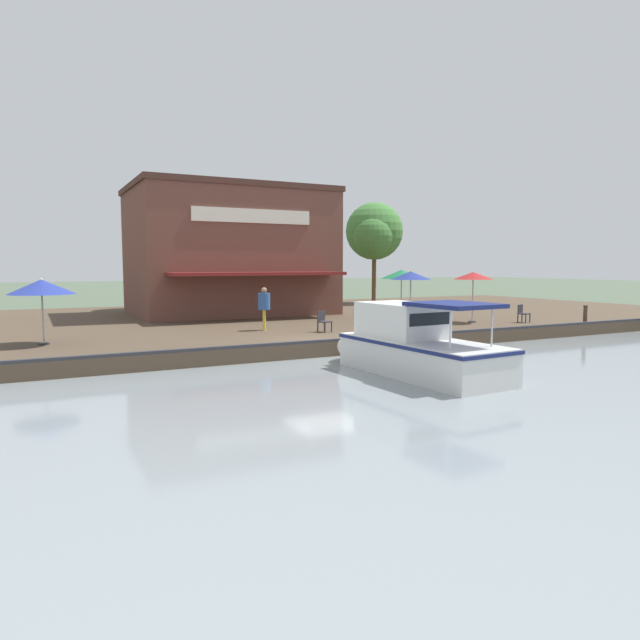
# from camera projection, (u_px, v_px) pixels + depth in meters

# --- Properties ---
(ground_plane) EXTENTS (220.00, 220.00, 0.00)m
(ground_plane) POSITION_uv_depth(u_px,v_px,m) (325.00, 359.00, 20.15)
(ground_plane) COLOR #4C5B47
(quay_deck) EXTENTS (22.00, 56.00, 0.60)m
(quay_deck) POSITION_uv_depth(u_px,v_px,m) (228.00, 323.00, 29.87)
(quay_deck) COLOR #4C3D2D
(quay_deck) RESTS_ON ground
(quay_edge_fender) EXTENTS (0.20, 50.40, 0.10)m
(quay_edge_fender) POSITION_uv_depth(u_px,v_px,m) (324.00, 341.00, 20.18)
(quay_edge_fender) COLOR #2D2D33
(quay_edge_fender) RESTS_ON quay_deck
(waterfront_restaurant) EXTENTS (9.59, 10.69, 7.01)m
(waterfront_restaurant) POSITION_uv_depth(u_px,v_px,m) (229.00, 251.00, 32.27)
(waterfront_restaurant) COLOR brown
(waterfront_restaurant) RESTS_ON quay_deck
(patio_umbrella_mid_patio_left) EXTENTS (2.19, 2.19, 2.28)m
(patio_umbrella_mid_patio_left) POSITION_uv_depth(u_px,v_px,m) (41.00, 287.00, 19.37)
(patio_umbrella_mid_patio_left) COLOR #B7B7B7
(patio_umbrella_mid_patio_left) RESTS_ON quay_deck
(patio_umbrella_by_entrance) EXTENTS (2.11, 2.11, 2.54)m
(patio_umbrella_by_entrance) POSITION_uv_depth(u_px,v_px,m) (402.00, 274.00, 28.28)
(patio_umbrella_by_entrance) COLOR #B7B7B7
(patio_umbrella_by_entrance) RESTS_ON quay_deck
(patio_umbrella_back_row) EXTENTS (1.79, 1.79, 2.49)m
(patio_umbrella_back_row) POSITION_uv_depth(u_px,v_px,m) (411.00, 276.00, 24.92)
(patio_umbrella_back_row) COLOR #B7B7B7
(patio_umbrella_back_row) RESTS_ON quay_deck
(patio_umbrella_near_quay_edge) EXTENTS (1.89, 1.89, 2.44)m
(patio_umbrella_near_quay_edge) POSITION_uv_depth(u_px,v_px,m) (473.00, 276.00, 27.04)
(patio_umbrella_near_quay_edge) COLOR #B7B7B7
(patio_umbrella_near_quay_edge) RESTS_ON quay_deck
(cafe_chair_under_first_umbrella) EXTENTS (0.54, 0.54, 0.85)m
(cafe_chair_under_first_umbrella) POSITION_uv_depth(u_px,v_px,m) (523.00, 312.00, 27.12)
(cafe_chair_under_first_umbrella) COLOR #2D2D33
(cafe_chair_under_first_umbrella) RESTS_ON quay_deck
(cafe_chair_back_row_seat) EXTENTS (0.56, 0.56, 0.85)m
(cafe_chair_back_row_seat) POSITION_uv_depth(u_px,v_px,m) (323.00, 320.00, 23.25)
(cafe_chair_back_row_seat) COLOR #2D2D33
(cafe_chair_back_row_seat) RESTS_ON quay_deck
(cafe_chair_mid_patio) EXTENTS (0.52, 0.52, 0.85)m
(cafe_chair_mid_patio) POSITION_uv_depth(u_px,v_px,m) (364.00, 314.00, 26.34)
(cafe_chair_mid_patio) COLOR #2D2D33
(cafe_chair_mid_patio) RESTS_ON quay_deck
(person_at_quay_edge) EXTENTS (0.51, 0.51, 1.80)m
(person_at_quay_edge) POSITION_uv_depth(u_px,v_px,m) (264.00, 303.00, 23.81)
(person_at_quay_edge) COLOR gold
(person_at_quay_edge) RESTS_ON quay_deck
(motorboat_mid_row) EXTENTS (6.66, 2.52, 2.22)m
(motorboat_mid_row) POSITION_uv_depth(u_px,v_px,m) (407.00, 346.00, 17.33)
(motorboat_mid_row) COLOR silver
(motorboat_mid_row) RESTS_ON river_water
(mooring_post) EXTENTS (0.22, 0.22, 0.85)m
(mooring_post) POSITION_uv_depth(u_px,v_px,m) (585.00, 314.00, 26.71)
(mooring_post) COLOR #473323
(mooring_post) RESTS_ON quay_deck
(tree_upstream_bank) EXTENTS (4.32, 4.11, 7.22)m
(tree_upstream_bank) POSITION_uv_depth(u_px,v_px,m) (374.00, 233.00, 40.66)
(tree_upstream_bank) COLOR brown
(tree_upstream_bank) RESTS_ON quay_deck
(tree_behind_restaurant) EXTENTS (4.21, 4.01, 6.39)m
(tree_behind_restaurant) POSITION_uv_depth(u_px,v_px,m) (170.00, 240.00, 34.85)
(tree_behind_restaurant) COLOR brown
(tree_behind_restaurant) RESTS_ON quay_deck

